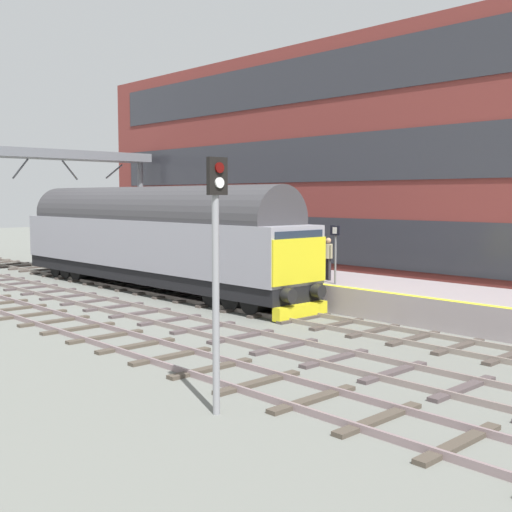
{
  "coord_description": "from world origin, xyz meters",
  "views": [
    {
      "loc": [
        -16.44,
        -17.97,
        4.24
      ],
      "look_at": [
        0.2,
        -0.28,
        2.02
      ],
      "focal_mm": 45.78,
      "sensor_mm": 36.0,
      "label": 1
    }
  ],
  "objects_px": {
    "diesel_locomotive": "(149,236)",
    "signal_post_near": "(216,258)",
    "waiting_passenger": "(328,255)",
    "platform_number_sign": "(335,246)"
  },
  "relations": [
    {
      "from": "signal_post_near",
      "to": "waiting_passenger",
      "type": "distance_m",
      "value": 13.29
    },
    {
      "from": "platform_number_sign",
      "to": "waiting_passenger",
      "type": "xyz_separation_m",
      "value": [
        0.69,
        0.93,
        -0.44
      ]
    },
    {
      "from": "platform_number_sign",
      "to": "diesel_locomotive",
      "type": "bearing_deg",
      "value": 103.29
    },
    {
      "from": "diesel_locomotive",
      "to": "platform_number_sign",
      "type": "height_order",
      "value": "diesel_locomotive"
    },
    {
      "from": "waiting_passenger",
      "to": "signal_post_near",
      "type": "bearing_deg",
      "value": 140.37
    },
    {
      "from": "diesel_locomotive",
      "to": "platform_number_sign",
      "type": "xyz_separation_m",
      "value": [
        2.13,
        -9.03,
        -0.05
      ]
    },
    {
      "from": "diesel_locomotive",
      "to": "signal_post_near",
      "type": "bearing_deg",
      "value": -119.63
    },
    {
      "from": "diesel_locomotive",
      "to": "platform_number_sign",
      "type": "relative_size",
      "value": 8.72
    },
    {
      "from": "platform_number_sign",
      "to": "waiting_passenger",
      "type": "distance_m",
      "value": 1.24
    },
    {
      "from": "diesel_locomotive",
      "to": "waiting_passenger",
      "type": "xyz_separation_m",
      "value": [
        2.83,
        -8.11,
        -0.49
      ]
    }
  ]
}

